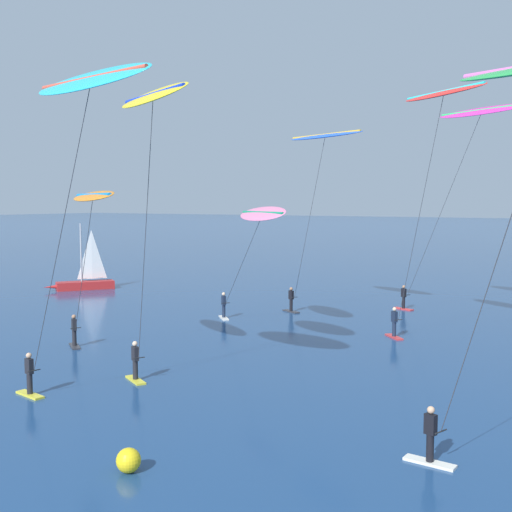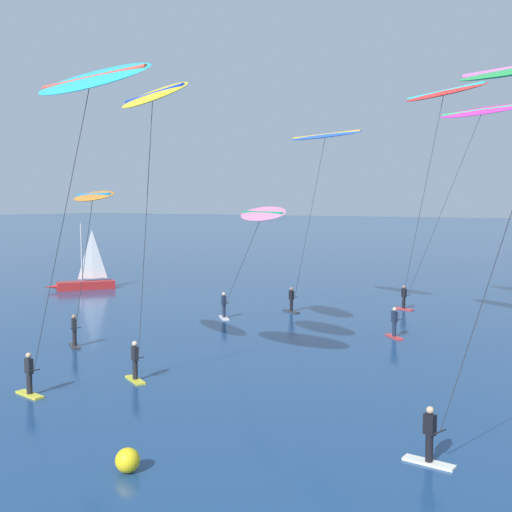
% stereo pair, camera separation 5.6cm
% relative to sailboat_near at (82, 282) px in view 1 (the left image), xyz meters
% --- Properties ---
extents(sailboat_near, '(4.21, 5.42, 5.70)m').
position_rel_sailboat_near_xyz_m(sailboat_near, '(0.00, 0.00, 0.00)').
color(sailboat_near, '#B22323').
rests_on(sailboat_near, ground).
extents(kitesurfer_magenta, '(9.37, 4.75, 13.45)m').
position_rel_sailboat_near_xyz_m(kitesurfer_magenta, '(32.05, 2.37, 11.52)').
color(kitesurfer_magenta, red).
rests_on(kitesurfer_magenta, ground).
extents(kitesurfer_yellow, '(5.27, 3.29, 12.10)m').
position_rel_sailboat_near_xyz_m(kitesurfer_yellow, '(24.95, -19.55, 10.10)').
color(kitesurfer_yellow, yellow).
rests_on(kitesurfer_yellow, ground).
extents(kitesurfer_cyan, '(8.30, 2.47, 12.14)m').
position_rel_sailboat_near_xyz_m(kitesurfer_cyan, '(25.29, -23.22, 10.27)').
color(kitesurfer_cyan, yellow).
rests_on(kitesurfer_cyan, ground).
extents(kitesurfer_orange, '(7.09, 4.45, 8.14)m').
position_rel_sailboat_near_xyz_m(kitesurfer_orange, '(19.47, -17.51, 6.54)').
color(kitesurfer_orange, '#2D2D33').
rests_on(kitesurfer_orange, ground).
extents(kitesurfer_red, '(6.29, 4.46, 13.24)m').
position_rel_sailboat_near_xyz_m(kitesurfer_red, '(32.28, -6.38, 11.19)').
color(kitesurfer_red, red).
rests_on(kitesurfer_red, ground).
extents(kitesurfer_blue, '(6.96, 3.47, 11.99)m').
position_rel_sailboat_near_xyz_m(kitesurfer_blue, '(23.51, -1.46, 10.29)').
color(kitesurfer_blue, '#2D2D33').
rests_on(kitesurfer_blue, ground).
extents(kitesurfer_pink, '(7.94, 5.66, 7.37)m').
position_rel_sailboat_near_xyz_m(kitesurfer_pink, '(22.54, -7.66, 5.76)').
color(kitesurfer_pink, silver).
rests_on(kitesurfer_pink, ground).
extents(marker_buoy, '(0.70, 0.70, 0.70)m').
position_rel_sailboat_near_xyz_m(marker_buoy, '(29.36, -25.83, -0.29)').
color(marker_buoy, yellow).
rests_on(marker_buoy, ground).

